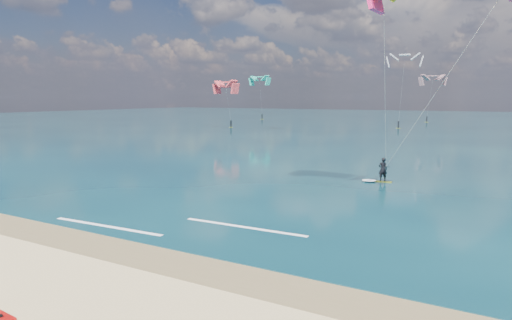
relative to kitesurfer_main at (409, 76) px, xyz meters
The scene contains 6 objects.
ground 23.01m from the kitesurfer_main, 108.66° to the left, with size 320.00×320.00×0.00m, color tan.
wet_sand_strip 19.21m from the kitesurfer_main, 113.13° to the right, with size 320.00×2.40×0.01m, color brown.
sea 85.27m from the kitesurfer_main, 94.71° to the left, with size 320.00×200.00×0.04m, color #092733.
kitesurfer_main is the anchor object (origin of this frame).
shoreline_foam 16.63m from the kitesurfer_main, 121.16° to the right, with size 12.12×3.63×0.01m.
distant_kites 63.93m from the kitesurfer_main, 100.46° to the left, with size 90.73×43.85×13.66m.
Camera 1 is at (12.86, -9.58, 6.08)m, focal length 32.00 mm.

